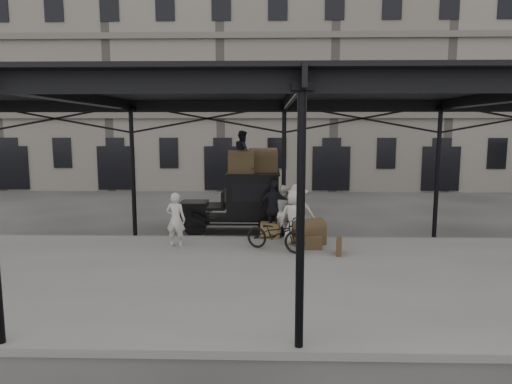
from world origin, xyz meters
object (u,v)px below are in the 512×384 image
(porter_official, at_px, (275,209))
(steamer_trunk_platform, at_px, (309,234))
(bicycle, at_px, (275,234))
(taxi, at_px, (244,200))
(porter_left, at_px, (176,220))
(steamer_trunk_roof_near, at_px, (241,164))

(porter_official, bearing_deg, steamer_trunk_platform, 161.47)
(bicycle, distance_m, steamer_trunk_platform, 1.24)
(taxi, distance_m, bicycle, 3.23)
(steamer_trunk_platform, bearing_deg, porter_official, 102.94)
(porter_left, distance_m, steamer_trunk_platform, 4.12)
(porter_left, height_order, bicycle, porter_left)
(taxi, xyz_separation_m, porter_left, (-1.95, -2.58, -0.22))
(taxi, distance_m, porter_official, 1.79)
(taxi, distance_m, steamer_trunk_platform, 3.26)
(taxi, distance_m, porter_left, 3.24)
(taxi, height_order, steamer_trunk_roof_near, steamer_trunk_roof_near)
(porter_official, relative_size, bicycle, 1.00)
(porter_left, relative_size, steamer_trunk_roof_near, 1.84)
(bicycle, xyz_separation_m, steamer_trunk_roof_near, (-1.16, 2.75, 1.86))
(porter_official, distance_m, steamer_trunk_roof_near, 2.17)
(porter_left, xyz_separation_m, bicycle, (3.03, -0.42, -0.33))
(taxi, bearing_deg, bicycle, -70.18)
(taxi, relative_size, porter_official, 1.90)
(porter_official, distance_m, bicycle, 1.64)
(steamer_trunk_platform, bearing_deg, steamer_trunk_roof_near, 100.80)
(porter_official, height_order, steamer_trunk_platform, porter_official)
(taxi, height_order, porter_official, taxi)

